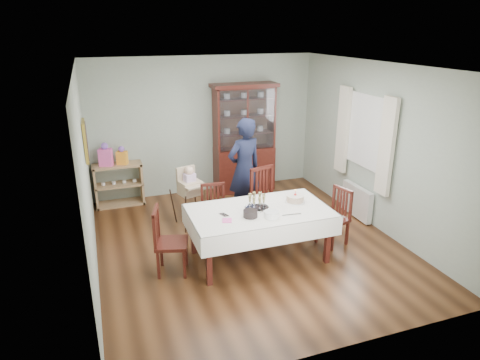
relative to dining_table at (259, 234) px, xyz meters
name	(u,v)px	position (x,y,z in m)	size (l,w,h in m)	color
floor	(248,243)	(0.00, 0.46, -0.38)	(5.00, 5.00, 0.00)	#593319
room_shell	(237,130)	(0.00, 0.99, 1.32)	(5.00, 5.00, 5.00)	#9EAA99
dining_table	(259,234)	(0.00, 0.00, 0.00)	(2.01, 1.16, 0.76)	#481912
china_cabinet	(244,137)	(0.75, 2.72, 0.74)	(1.30, 0.48, 2.18)	#481912
sideboard	(119,185)	(-1.75, 2.74, 0.02)	(0.90, 0.38, 0.80)	tan
picture_frame	(85,141)	(-2.22, 1.26, 1.27)	(0.04, 0.48, 0.58)	gold
window	(367,132)	(2.22, 0.76, 1.17)	(0.04, 1.02, 1.22)	white
curtain_left	(387,147)	(2.16, 0.14, 1.07)	(0.07, 0.30, 1.55)	silver
curtain_right	(343,130)	(2.16, 1.38, 1.07)	(0.07, 0.30, 1.55)	silver
radiator	(357,201)	(2.16, 0.76, -0.08)	(0.10, 0.80, 0.55)	white
chair_far_left	(215,224)	(-0.44, 0.77, -0.12)	(0.44, 0.44, 0.89)	#481912
chair_far_right	(268,213)	(0.48, 0.80, -0.07)	(0.57, 0.57, 1.05)	#481912
chair_end_left	(171,253)	(-1.28, 0.04, -0.10)	(0.52, 0.52, 0.94)	#481912
chair_end_right	(333,228)	(1.25, 0.03, -0.12)	(0.49, 0.49, 0.89)	#481912
woman	(244,169)	(0.28, 1.40, 0.51)	(0.65, 0.43, 1.79)	black
high_chair	(191,202)	(-0.67, 1.46, 0.02)	(0.57, 0.57, 1.03)	black
champagne_tray	(257,204)	(-0.02, 0.07, 0.44)	(0.35, 0.35, 0.21)	silver
birthday_cake	(295,199)	(0.60, 0.09, 0.43)	(0.30, 0.30, 0.20)	white
plate_stack_dark	(250,214)	(-0.20, -0.17, 0.42)	(0.20, 0.20, 0.10)	black
plate_stack_white	(272,214)	(0.06, -0.28, 0.42)	(0.21, 0.21, 0.09)	white
napkin_stack	(227,220)	(-0.55, -0.20, 0.38)	(0.13, 0.13, 0.02)	#F65AB2
cutlery	(222,215)	(-0.56, 0.00, 0.38)	(0.10, 0.14, 0.01)	silver
cake_knife	(292,214)	(0.35, -0.30, 0.38)	(0.28, 0.02, 0.01)	silver
gift_bag_pink	(106,156)	(-1.93, 2.72, 0.61)	(0.27, 0.21, 0.43)	#F65AB2
gift_bag_orange	(122,156)	(-1.65, 2.72, 0.57)	(0.22, 0.19, 0.34)	#FFA228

